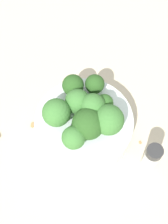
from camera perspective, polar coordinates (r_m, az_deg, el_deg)
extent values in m
plane|color=beige|center=(0.64, 0.00, -3.50)|extent=(3.00, 3.00, 0.00)
cylinder|color=silver|center=(0.62, 0.00, -2.52)|extent=(0.19, 0.19, 0.05)
cylinder|color=#7A9E5B|center=(0.57, 0.73, -3.12)|extent=(0.02, 0.02, 0.02)
sphere|color=#28511E|center=(0.55, 0.75, -2.17)|extent=(0.06, 0.06, 0.06)
cylinder|color=#84AD66|center=(0.62, -1.97, 4.04)|extent=(0.03, 0.03, 0.02)
sphere|color=#28511E|center=(0.60, -2.02, 4.92)|extent=(0.04, 0.04, 0.04)
cylinder|color=#7A9E5B|center=(0.60, 3.69, 0.85)|extent=(0.02, 0.02, 0.02)
sphere|color=#2D5B23|center=(0.58, 3.79, 1.65)|extent=(0.03, 0.03, 0.03)
cylinder|color=#7A9E5B|center=(0.59, -1.49, 0.79)|extent=(0.02, 0.02, 0.03)
sphere|color=#3D7533|center=(0.57, -1.53, 1.79)|extent=(0.05, 0.05, 0.05)
cylinder|color=#84AD66|center=(0.56, -1.86, -5.45)|extent=(0.02, 0.02, 0.02)
sphere|color=#3D7533|center=(0.55, -1.92, -4.71)|extent=(0.04, 0.04, 0.04)
cylinder|color=#84AD66|center=(0.58, -4.89, -1.15)|extent=(0.02, 0.02, 0.03)
sphere|color=#3D7533|center=(0.56, -5.07, -0.12)|extent=(0.05, 0.05, 0.05)
cylinder|color=#7A9E5B|center=(0.62, 1.93, 4.32)|extent=(0.02, 0.02, 0.02)
sphere|color=#28511E|center=(0.61, 1.98, 5.13)|extent=(0.04, 0.04, 0.04)
cylinder|color=#7A9E5B|center=(0.58, 4.34, -2.49)|extent=(0.02, 0.02, 0.03)
sphere|color=#3D7533|center=(0.56, 4.51, -1.45)|extent=(0.06, 0.06, 0.06)
cylinder|color=#8EB770|center=(0.59, 1.64, -0.18)|extent=(0.02, 0.02, 0.03)
sphere|color=#3D7533|center=(0.56, 1.70, 0.93)|extent=(0.05, 0.05, 0.05)
cylinder|color=silver|center=(0.60, 12.08, -8.41)|extent=(0.03, 0.03, 0.06)
cylinder|color=#2D2D2D|center=(0.57, 12.78, -7.17)|extent=(0.03, 0.03, 0.02)
cube|color=olive|center=(0.65, -9.43, -2.41)|extent=(0.01, 0.01, 0.01)
cube|color=#AD7F4C|center=(0.64, 10.26, -5.46)|extent=(0.01, 0.00, 0.01)
cube|color=olive|center=(0.67, -8.32, 0.44)|extent=(0.01, 0.01, 0.01)
cube|color=#AD7F4C|center=(0.65, -9.42, -2.25)|extent=(0.01, 0.01, 0.01)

